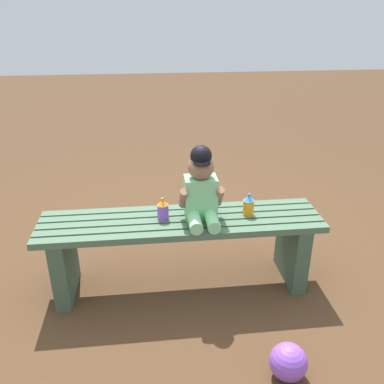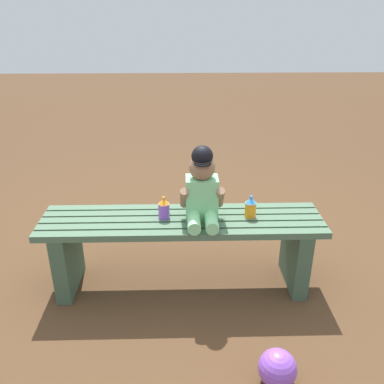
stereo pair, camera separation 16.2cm
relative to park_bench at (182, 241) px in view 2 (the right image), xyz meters
name	(u,v)px [view 2 (the right image)]	position (x,y,z in m)	size (l,w,h in m)	color
ground_plane	(183,283)	(0.00, 0.00, -0.29)	(16.00, 16.00, 0.00)	#4C331E
park_bench	(182,241)	(0.00, 0.00, 0.00)	(1.52, 0.35, 0.43)	#47664C
child_figure	(202,189)	(0.11, 0.00, 0.32)	(0.23, 0.27, 0.40)	#7FCC8C
sippy_cup_left	(164,208)	(-0.10, 0.01, 0.20)	(0.06, 0.06, 0.12)	#8C4CCC
sippy_cup_right	(251,207)	(0.37, 0.01, 0.20)	(0.06, 0.06, 0.12)	orange
toy_ball	(277,368)	(0.40, -0.69, -0.20)	(0.17, 0.17, 0.17)	#8C4CCC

